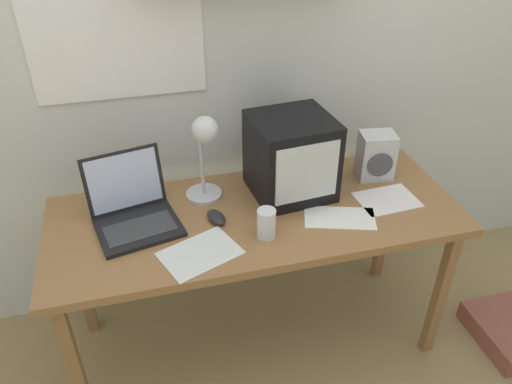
% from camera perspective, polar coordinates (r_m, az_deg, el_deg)
% --- Properties ---
extents(ground_plane, '(12.00, 12.00, 0.00)m').
position_cam_1_polar(ground_plane, '(2.49, -0.00, -16.21)').
color(ground_plane, '#A1885A').
extents(back_wall, '(5.60, 0.24, 2.60)m').
position_cam_1_polar(back_wall, '(2.13, -3.31, 17.48)').
color(back_wall, silver).
rests_on(back_wall, ground_plane).
extents(corner_desk, '(1.63, 0.64, 0.74)m').
position_cam_1_polar(corner_desk, '(2.02, -0.00, -3.93)').
color(corner_desk, '#996A3D').
rests_on(corner_desk, ground_plane).
extents(crt_monitor, '(0.34, 0.33, 0.33)m').
position_cam_1_polar(crt_monitor, '(2.03, 4.04, 4.07)').
color(crt_monitor, black).
rests_on(crt_monitor, corner_desk).
extents(laptop, '(0.36, 0.35, 0.26)m').
position_cam_1_polar(laptop, '(1.96, -13.94, -1.68)').
color(laptop, black).
rests_on(laptop, corner_desk).
extents(desk_lamp, '(0.15, 0.19, 0.38)m').
position_cam_1_polar(desk_lamp, '(1.92, -5.90, 5.18)').
color(desk_lamp, silver).
rests_on(desk_lamp, corner_desk).
extents(juice_glass, '(0.07, 0.07, 0.12)m').
position_cam_1_polar(juice_glass, '(1.83, 1.09, -3.78)').
color(juice_glass, white).
rests_on(juice_glass, corner_desk).
extents(space_heater, '(0.16, 0.14, 0.21)m').
position_cam_1_polar(space_heater, '(2.22, 13.56, 4.04)').
color(space_heater, silver).
rests_on(space_heater, corner_desk).
extents(computer_mouse, '(0.09, 0.12, 0.03)m').
position_cam_1_polar(computer_mouse, '(1.94, -4.57, -2.88)').
color(computer_mouse, '#232326').
rests_on(computer_mouse, corner_desk).
extents(printed_handout, '(0.25, 0.19, 0.00)m').
position_cam_1_polar(printed_handout, '(2.12, 14.75, -0.86)').
color(printed_handout, white).
rests_on(printed_handout, corner_desk).
extents(loose_paper_near_laptop, '(0.31, 0.22, 0.00)m').
position_cam_1_polar(loose_paper_near_laptop, '(1.98, 9.54, -2.93)').
color(loose_paper_near_laptop, white).
rests_on(loose_paper_near_laptop, corner_desk).
extents(loose_paper_near_monitor, '(0.32, 0.28, 0.00)m').
position_cam_1_polar(loose_paper_near_monitor, '(1.80, -6.41, -6.98)').
color(loose_paper_near_monitor, white).
rests_on(loose_paper_near_monitor, corner_desk).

